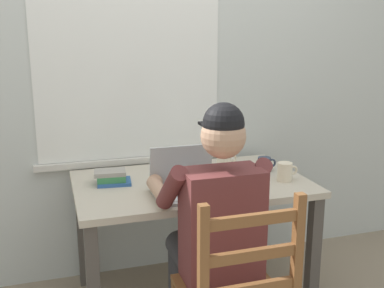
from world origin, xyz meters
name	(u,v)px	position (x,y,z in m)	size (l,w,h in m)	color
back_wall	(168,67)	(0.00, 0.47, 1.30)	(6.00, 0.08, 2.60)	beige
desk	(191,197)	(0.00, 0.00, 0.62)	(1.26, 0.78, 0.71)	#BCB29E
seated_person	(214,221)	(-0.04, -0.46, 0.67)	(0.50, 0.60, 1.23)	brown
laptop	(186,183)	(-0.09, -0.18, 0.77)	(0.33, 0.27, 0.23)	#ADAFB2
computer_mouse	(236,186)	(0.18, -0.20, 0.73)	(0.06, 0.10, 0.03)	black
coffee_mug_white	(224,160)	(0.27, 0.19, 0.76)	(0.12, 0.09, 0.09)	beige
coffee_mug_dark	(265,164)	(0.46, 0.04, 0.76)	(0.11, 0.08, 0.09)	#2D384C
coffee_mug_spare	(285,172)	(0.49, -0.15, 0.77)	(0.12, 0.08, 0.10)	beige
book_stack_main	(112,177)	(-0.42, 0.08, 0.75)	(0.20, 0.15, 0.07)	#2D5B9E
paper_pile_near_laptop	(183,170)	(0.01, 0.19, 0.72)	(0.24, 0.14, 0.01)	white
landscape_photo_print	(212,180)	(0.11, -0.03, 0.71)	(0.13, 0.09, 0.00)	teal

